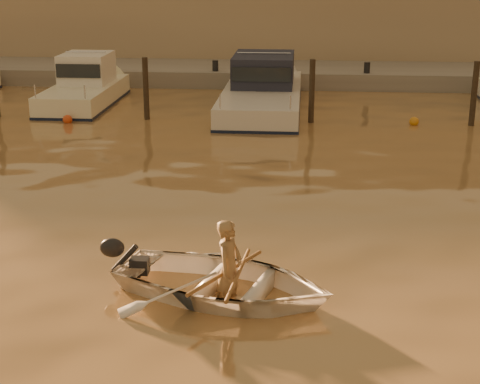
# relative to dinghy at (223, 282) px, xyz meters

# --- Properties ---
(ground_plane) EXTENTS (160.00, 160.00, 0.00)m
(ground_plane) POSITION_rel_dinghy_xyz_m (1.63, -1.15, -0.24)
(ground_plane) COLOR olive
(ground_plane) RESTS_ON ground
(dinghy) EXTENTS (4.07, 3.39, 0.73)m
(dinghy) POSITION_rel_dinghy_xyz_m (0.00, 0.00, 0.00)
(dinghy) COLOR white
(dinghy) RESTS_ON ground_plane
(person) EXTENTS (0.52, 0.66, 1.58)m
(person) POSITION_rel_dinghy_xyz_m (0.10, -0.03, 0.25)
(person) COLOR olive
(person) RESTS_ON dinghy
(outboard_motor) EXTENTS (0.98, 0.64, 0.70)m
(outboard_motor) POSITION_rel_dinghy_xyz_m (-1.44, 0.42, 0.04)
(outboard_motor) COLOR black
(outboard_motor) RESTS_ON dinghy
(oar_port) EXTENTS (0.22, 2.10, 0.13)m
(oar_port) POSITION_rel_dinghy_xyz_m (0.24, -0.07, 0.18)
(oar_port) COLOR brown
(oar_port) RESTS_ON dinghy
(oar_starboard) EXTENTS (0.99, 1.91, 0.13)m
(oar_starboard) POSITION_rel_dinghy_xyz_m (0.05, -0.01, 0.18)
(oar_starboard) COLOR brown
(oar_starboard) RESTS_ON dinghy
(moored_boat_1) EXTENTS (2.04, 6.13, 1.75)m
(moored_boat_1) POSITION_rel_dinghy_xyz_m (-6.59, 14.85, 0.38)
(moored_boat_1) COLOR #EFE9C8
(moored_boat_1) RESTS_ON ground_plane
(moored_boat_2) EXTENTS (2.61, 8.63, 1.75)m
(moored_boat_2) POSITION_rel_dinghy_xyz_m (-0.26, 14.85, 0.38)
(moored_boat_2) COLOR silver
(moored_boat_2) RESTS_ON ground_plane
(piling_1) EXTENTS (0.18, 0.18, 2.20)m
(piling_1) POSITION_rel_dinghy_xyz_m (-3.87, 12.65, 0.66)
(piling_1) COLOR #2D2319
(piling_1) RESTS_ON ground_plane
(piling_2) EXTENTS (0.18, 0.18, 2.20)m
(piling_2) POSITION_rel_dinghy_xyz_m (1.43, 12.65, 0.66)
(piling_2) COLOR #2D2319
(piling_2) RESTS_ON ground_plane
(piling_3) EXTENTS (0.18, 0.18, 2.20)m
(piling_3) POSITION_rel_dinghy_xyz_m (6.43, 12.65, 0.66)
(piling_3) COLOR #2D2319
(piling_3) RESTS_ON ground_plane
(fender_b) EXTENTS (0.30, 0.30, 0.30)m
(fender_b) POSITION_rel_dinghy_xyz_m (-6.29, 11.95, -0.14)
(fender_b) COLOR #C34016
(fender_b) RESTS_ON ground_plane
(fender_c) EXTENTS (0.30, 0.30, 0.30)m
(fender_c) POSITION_rel_dinghy_xyz_m (-1.26, 11.32, -0.14)
(fender_c) COLOR silver
(fender_c) RESTS_ON ground_plane
(fender_d) EXTENTS (0.30, 0.30, 0.30)m
(fender_d) POSITION_rel_dinghy_xyz_m (4.65, 12.61, -0.14)
(fender_d) COLOR #C67A17
(fender_d) RESTS_ON ground_plane
(quay) EXTENTS (52.00, 4.00, 1.00)m
(quay) POSITION_rel_dinghy_xyz_m (1.63, 20.35, -0.09)
(quay) COLOR gray
(quay) RESTS_ON ground_plane
(waterfront_building) EXTENTS (46.00, 7.00, 4.80)m
(waterfront_building) POSITION_rel_dinghy_xyz_m (1.63, 25.85, 2.16)
(waterfront_building) COLOR #9E8466
(waterfront_building) RESTS_ON quay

